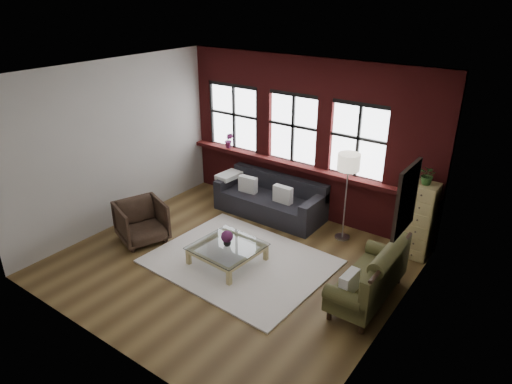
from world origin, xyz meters
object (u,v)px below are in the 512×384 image
Objects in this scene: coffee_table at (227,255)px; floor_lamp at (346,194)px; armchair at (142,222)px; dark_sofa at (270,197)px; vintage_settee at (368,275)px; vase at (227,242)px; drawer_chest at (421,221)px.

floor_lamp reaches higher than coffee_table.
armchair is 0.80× the size of coffee_table.
dark_sofa is 2.01m from coffee_table.
floor_lamp is at bearing 0.30° from dark_sofa.
floor_lamp reaches higher than vintage_settee.
dark_sofa is 2.14× the size of coffee_table.
coffee_table is 0.25m from vase.
armchair is at bearing -169.69° from vintage_settee.
vase is 0.10× the size of drawer_chest.
drawer_chest reaches higher than vintage_settee.
coffee_table is at bearing -139.82° from drawer_chest.
vase is 3.34m from drawer_chest.
dark_sofa is at bearing 102.85° from coffee_table.
vintage_settee is 2.38m from vase.
floor_lamp is (3.01, 2.26, 0.53)m from armchair.
floor_lamp is at bearing 57.94° from vase.
vintage_settee is at bearing -58.90° from armchair.
vase is at bearing -139.82° from drawer_chest.
dark_sofa reaches higher than vase.
floor_lamp reaches higher than vase.
drawer_chest is at bearing 4.01° from dark_sofa.
vase is (1.79, 0.31, 0.03)m from armchair.
vintage_settee is (2.79, -1.50, 0.04)m from dark_sofa.
dark_sofa is 16.36× the size of vase.
drawer_chest is at bearing 83.21° from vintage_settee.
vintage_settee is 1.23× the size of drawer_chest.
dark_sofa is 3.16m from vintage_settee.
floor_lamp is (-1.32, -0.20, 0.23)m from drawer_chest.
coffee_table is at bearing -77.15° from dark_sofa.
dark_sofa is at bearing -10.11° from armchair.
drawer_chest is at bearing -39.65° from armchair.
vintage_settee is at bearing -28.27° from dark_sofa.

